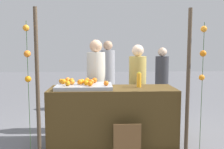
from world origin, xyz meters
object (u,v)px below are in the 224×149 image
Objects in this scene: orange_0 at (86,82)px; juice_bottle at (139,80)px; vendor_left at (96,89)px; orange_1 at (68,80)px; vendor_right at (137,90)px; stall_counter at (112,115)px; chalkboard_sign at (127,141)px.

juice_bottle is at bearing 2.70° from orange_0.
orange_0 is at bearing -104.24° from vendor_left.
orange_1 is 1.35m from vendor_right.
stall_counter is 8.14× the size of juice_bottle.
stall_counter is 23.09× the size of orange_1.
chalkboard_sign is at bearing -71.16° from stall_counter.
chalkboard_sign is (0.61, -0.55, -0.77)m from orange_0.
vendor_left reaches higher than chalkboard_sign.
orange_1 is 0.05× the size of vendor_left.
vendor_right reaches higher than juice_bottle.
vendor_left reaches higher than juice_bottle.
orange_1 is at bearing 163.75° from stall_counter.
stall_counter is at bearing -127.69° from vendor_right.
chalkboard_sign is at bearing -104.99° from vendor_right.
juice_bottle is 0.67m from vendor_right.
vendor_left is (-0.27, 0.63, 0.34)m from stall_counter.
vendor_right is at bearing 19.23° from orange_1.
orange_1 is (-0.31, 0.21, 0.01)m from orange_0.
orange_1 is 0.35× the size of juice_bottle.
vendor_left is at bearing 75.76° from orange_0.
juice_bottle is (0.87, 0.04, 0.02)m from orange_0.
stall_counter is 0.61m from chalkboard_sign.
stall_counter is 1.25× the size of vendor_right.
chalkboard_sign is (0.18, -0.54, -0.22)m from stall_counter.
vendor_right reaches higher than chalkboard_sign.
vendor_left is at bearing 41.30° from orange_1.
orange_1 is 0.67m from vendor_left.
orange_0 is 0.87m from juice_bottle.
orange_0 is 0.88× the size of orange_1.
vendor_left is (-0.71, 0.58, -0.24)m from juice_bottle.
juice_bottle reaches higher than orange_0.
vendor_right is at bearing 1.50° from vendor_left.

